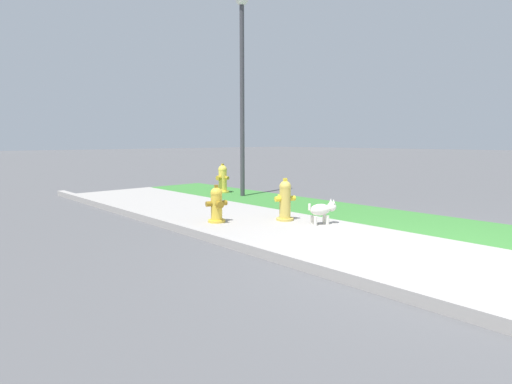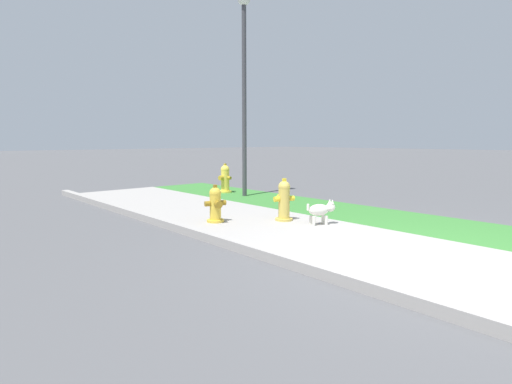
# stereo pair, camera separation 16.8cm
# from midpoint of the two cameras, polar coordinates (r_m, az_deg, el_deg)

# --- Properties ---
(ground_plane) EXTENTS (120.00, 120.00, 0.00)m
(ground_plane) POSITION_cam_midpoint_polar(r_m,az_deg,el_deg) (5.04, 23.80, -9.30)
(ground_plane) COLOR #515154
(sidewalk_pavement) EXTENTS (18.00, 2.40, 0.01)m
(sidewalk_pavement) POSITION_cam_midpoint_polar(r_m,az_deg,el_deg) (5.04, 23.81, -9.24)
(sidewalk_pavement) COLOR #9E9993
(sidewalk_pavement) RESTS_ON ground
(grass_verge) EXTENTS (18.00, 1.77, 0.01)m
(grass_verge) POSITION_cam_midpoint_polar(r_m,az_deg,el_deg) (6.96, 30.61, -5.17)
(grass_verge) COLOR #387A33
(grass_verge) RESTS_ON ground
(street_curb) EXTENTS (18.00, 0.16, 0.12)m
(street_curb) POSITION_cam_midpoint_polar(r_m,az_deg,el_deg) (3.93, 16.28, -12.76)
(street_curb) COLOR #9E9993
(street_curb) RESTS_ON ground
(fire_hydrant_near_corner) EXTENTS (0.41, 0.39, 0.78)m
(fire_hydrant_near_corner) POSITION_cam_midpoint_polar(r_m,az_deg,el_deg) (10.69, -5.25, 1.90)
(fire_hydrant_near_corner) COLOR yellow
(fire_hydrant_near_corner) RESTS_ON ground
(fire_hydrant_at_driveway) EXTENTS (0.35, 0.38, 0.65)m
(fire_hydrant_at_driveway) POSITION_cam_midpoint_polar(r_m,az_deg,el_deg) (6.80, -6.35, -1.84)
(fire_hydrant_at_driveway) COLOR gold
(fire_hydrant_at_driveway) RESTS_ON ground
(fire_hydrant_far_end) EXTENTS (0.36, 0.38, 0.74)m
(fire_hydrant_far_end) POSITION_cam_midpoint_polar(r_m,az_deg,el_deg) (6.93, 3.46, -1.21)
(fire_hydrant_far_end) COLOR gold
(fire_hydrant_far_end) RESTS_ON ground
(small_white_dog) EXTENTS (0.31, 0.50, 0.42)m
(small_white_dog) POSITION_cam_midpoint_polar(r_m,az_deg,el_deg) (6.67, 8.76, -2.56)
(small_white_dog) COLOR silver
(small_white_dog) RESTS_ON ground
(street_lamp) EXTENTS (0.32, 0.32, 4.89)m
(street_lamp) POSITION_cam_midpoint_polar(r_m,az_deg,el_deg) (10.13, -2.51, 17.71)
(street_lamp) COLOR #3D3D42
(street_lamp) RESTS_ON ground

